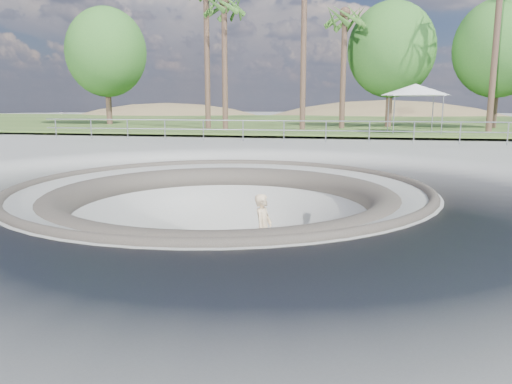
# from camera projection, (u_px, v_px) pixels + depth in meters

# --- Properties ---
(ground) EXTENTS (180.00, 180.00, 0.00)m
(ground) POSITION_uv_depth(u_px,v_px,m) (222.00, 187.00, 12.38)
(ground) COLOR gray
(ground) RESTS_ON ground
(skate_bowl) EXTENTS (14.00, 14.00, 4.10)m
(skate_bowl) POSITION_uv_depth(u_px,v_px,m) (223.00, 258.00, 12.71)
(skate_bowl) COLOR gray
(skate_bowl) RESTS_ON ground
(grass_strip) EXTENTS (180.00, 36.00, 0.12)m
(grass_strip) POSITION_uv_depth(u_px,v_px,m) (315.00, 122.00, 45.22)
(grass_strip) COLOR #335321
(grass_strip) RESTS_ON ground
(distant_hills) EXTENTS (103.20, 45.00, 28.60)m
(distant_hills) POSITION_uv_depth(u_px,v_px,m) (353.00, 168.00, 68.26)
(distant_hills) COLOR brown
(distant_hills) RESTS_ON ground
(safety_railing) EXTENTS (25.00, 0.06, 1.03)m
(safety_railing) POSITION_uv_depth(u_px,v_px,m) (284.00, 131.00, 23.86)
(safety_railing) COLOR gray
(safety_railing) RESTS_ON ground
(skateboard) EXTENTS (0.80, 0.33, 0.08)m
(skateboard) POSITION_uv_depth(u_px,v_px,m) (263.00, 265.00, 12.20)
(skateboard) COLOR brown
(skateboard) RESTS_ON ground
(skater) EXTENTS (0.52, 0.70, 1.74)m
(skater) POSITION_uv_depth(u_px,v_px,m) (263.00, 230.00, 12.05)
(skater) COLOR beige
(skater) RESTS_ON skateboard
(canopy_white) EXTENTS (5.52, 5.52, 2.79)m
(canopy_white) POSITION_uv_depth(u_px,v_px,m) (415.00, 90.00, 28.65)
(canopy_white) COLOR gray
(canopy_white) RESTS_ON ground
(palm_b) EXTENTS (2.60, 2.60, 8.97)m
(palm_b) POSITION_uv_depth(u_px,v_px,m) (224.00, 8.00, 31.56)
(palm_b) COLOR brown
(palm_b) RESTS_ON ground
(palm_d) EXTENTS (2.60, 2.60, 8.37)m
(palm_d) POSITION_uv_depth(u_px,v_px,m) (345.00, 20.00, 32.35)
(palm_d) COLOR brown
(palm_d) RESTS_ON ground
(bushy_tree_left) EXTENTS (6.28, 5.71, 9.06)m
(bushy_tree_left) POSITION_uv_depth(u_px,v_px,m) (106.00, 52.00, 38.67)
(bushy_tree_left) COLOR brown
(bushy_tree_left) RESTS_ON ground
(bushy_tree_mid) EXTENTS (6.04, 5.49, 8.72)m
(bushy_tree_mid) POSITION_uv_depth(u_px,v_px,m) (392.00, 50.00, 34.61)
(bushy_tree_mid) COLOR brown
(bushy_tree_mid) RESTS_ON ground
(bushy_tree_right) EXTENTS (6.01, 5.47, 8.68)m
(bushy_tree_right) POSITION_uv_depth(u_px,v_px,m) (499.00, 48.00, 33.36)
(bushy_tree_right) COLOR brown
(bushy_tree_right) RESTS_ON ground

